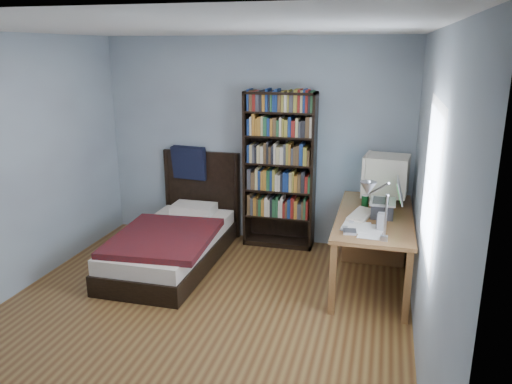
{
  "coord_description": "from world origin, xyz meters",
  "views": [
    {
      "loc": [
        1.55,
        -3.76,
        2.35
      ],
      "look_at": [
        0.39,
        0.68,
        1.03
      ],
      "focal_mm": 35.0,
      "sensor_mm": 36.0,
      "label": 1
    }
  ],
  "objects_px": {
    "soda_can": "(365,201)",
    "bed": "(174,239)",
    "speaker": "(382,222)",
    "keyboard": "(361,215)",
    "desk_lamp": "(371,194)",
    "bookshelf": "(280,170)",
    "desk": "(374,229)",
    "crt_monitor": "(385,176)",
    "laptop": "(385,206)"
  },
  "relations": [
    {
      "from": "desk",
      "to": "laptop",
      "type": "distance_m",
      "value": 0.65
    },
    {
      "from": "bed",
      "to": "laptop",
      "type": "bearing_deg",
      "value": 0.14
    },
    {
      "from": "laptop",
      "to": "soda_can",
      "type": "bearing_deg",
      "value": 127.2
    },
    {
      "from": "crt_monitor",
      "to": "soda_can",
      "type": "relative_size",
      "value": 4.08
    },
    {
      "from": "soda_can",
      "to": "speaker",
      "type": "bearing_deg",
      "value": -74.31
    },
    {
      "from": "crt_monitor",
      "to": "keyboard",
      "type": "height_order",
      "value": "crt_monitor"
    },
    {
      "from": "bed",
      "to": "desk",
      "type": "bearing_deg",
      "value": 12.64
    },
    {
      "from": "keyboard",
      "to": "speaker",
      "type": "height_order",
      "value": "speaker"
    },
    {
      "from": "keyboard",
      "to": "bookshelf",
      "type": "distance_m",
      "value": 1.33
    },
    {
      "from": "crt_monitor",
      "to": "bookshelf",
      "type": "bearing_deg",
      "value": 166.81
    },
    {
      "from": "desk_lamp",
      "to": "keyboard",
      "type": "height_order",
      "value": "desk_lamp"
    },
    {
      "from": "desk_lamp",
      "to": "keyboard",
      "type": "distance_m",
      "value": 1.13
    },
    {
      "from": "laptop",
      "to": "speaker",
      "type": "height_order",
      "value": "laptop"
    },
    {
      "from": "crt_monitor",
      "to": "desk_lamp",
      "type": "bearing_deg",
      "value": -93.76
    },
    {
      "from": "speaker",
      "to": "soda_can",
      "type": "bearing_deg",
      "value": 110.34
    },
    {
      "from": "crt_monitor",
      "to": "bed",
      "type": "distance_m",
      "value": 2.45
    },
    {
      "from": "soda_can",
      "to": "bed",
      "type": "height_order",
      "value": "bed"
    },
    {
      "from": "crt_monitor",
      "to": "desk_lamp",
      "type": "relative_size",
      "value": 0.82
    },
    {
      "from": "soda_can",
      "to": "bookshelf",
      "type": "xyz_separation_m",
      "value": [
        -1.04,
        0.53,
        0.15
      ]
    },
    {
      "from": "bookshelf",
      "to": "bed",
      "type": "height_order",
      "value": "bookshelf"
    },
    {
      "from": "bookshelf",
      "to": "bed",
      "type": "xyz_separation_m",
      "value": [
        -1.05,
        -0.8,
        -0.69
      ]
    },
    {
      "from": "desk",
      "to": "crt_monitor",
      "type": "height_order",
      "value": "crt_monitor"
    },
    {
      "from": "desk",
      "to": "laptop",
      "type": "height_order",
      "value": "laptop"
    },
    {
      "from": "desk",
      "to": "desk_lamp",
      "type": "distance_m",
      "value": 1.75
    },
    {
      "from": "desk_lamp",
      "to": "soda_can",
      "type": "bearing_deg",
      "value": 93.73
    },
    {
      "from": "laptop",
      "to": "desk_lamp",
      "type": "height_order",
      "value": "desk_lamp"
    },
    {
      "from": "laptop",
      "to": "bookshelf",
      "type": "bearing_deg",
      "value": 147.43
    },
    {
      "from": "desk",
      "to": "bookshelf",
      "type": "relative_size",
      "value": 0.88
    },
    {
      "from": "keyboard",
      "to": "soda_can",
      "type": "height_order",
      "value": "soda_can"
    },
    {
      "from": "desk_lamp",
      "to": "soda_can",
      "type": "relative_size",
      "value": 5.01
    },
    {
      "from": "desk_lamp",
      "to": "speaker",
      "type": "distance_m",
      "value": 0.8
    },
    {
      "from": "keyboard",
      "to": "soda_can",
      "type": "bearing_deg",
      "value": 100.53
    },
    {
      "from": "laptop",
      "to": "speaker",
      "type": "distance_m",
      "value": 0.4
    },
    {
      "from": "laptop",
      "to": "speaker",
      "type": "relative_size",
      "value": 2.45
    },
    {
      "from": "keyboard",
      "to": "speaker",
      "type": "xyz_separation_m",
      "value": [
        0.2,
        -0.35,
        0.07
      ]
    },
    {
      "from": "desk_lamp",
      "to": "bookshelf",
      "type": "relative_size",
      "value": 0.35
    },
    {
      "from": "desk",
      "to": "desk_lamp",
      "type": "relative_size",
      "value": 2.53
    },
    {
      "from": "laptop",
      "to": "desk",
      "type": "bearing_deg",
      "value": 100.08
    },
    {
      "from": "desk",
      "to": "bed",
      "type": "distance_m",
      "value": 2.26
    },
    {
      "from": "desk",
      "to": "keyboard",
      "type": "height_order",
      "value": "keyboard"
    },
    {
      "from": "speaker",
      "to": "bed",
      "type": "relative_size",
      "value": 0.08
    },
    {
      "from": "desk_lamp",
      "to": "bed",
      "type": "height_order",
      "value": "desk_lamp"
    },
    {
      "from": "soda_can",
      "to": "laptop",
      "type": "bearing_deg",
      "value": -52.8
    },
    {
      "from": "crt_monitor",
      "to": "speaker",
      "type": "xyz_separation_m",
      "value": [
        -0.0,
        -0.9,
        -0.22
      ]
    },
    {
      "from": "soda_can",
      "to": "keyboard",
      "type": "bearing_deg",
      "value": -93.43
    },
    {
      "from": "crt_monitor",
      "to": "bookshelf",
      "type": "relative_size",
      "value": 0.28
    },
    {
      "from": "laptop",
      "to": "bed",
      "type": "distance_m",
      "value": 2.36
    },
    {
      "from": "keyboard",
      "to": "bed",
      "type": "height_order",
      "value": "bed"
    },
    {
      "from": "desk_lamp",
      "to": "bookshelf",
      "type": "height_order",
      "value": "bookshelf"
    },
    {
      "from": "desk",
      "to": "crt_monitor",
      "type": "xyz_separation_m",
      "value": [
        0.07,
        0.02,
        0.61
      ]
    }
  ]
}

